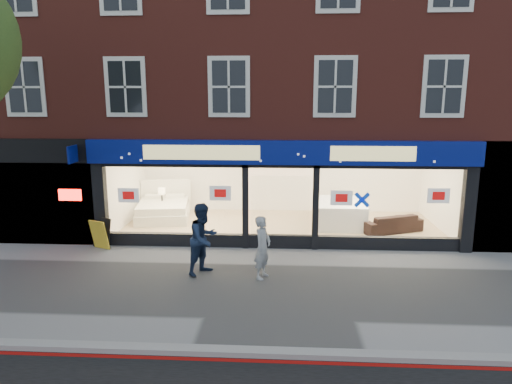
# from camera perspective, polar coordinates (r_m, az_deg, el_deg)

# --- Properties ---
(ground) EXTENTS (120.00, 120.00, 0.00)m
(ground) POSITION_cam_1_polar(r_m,az_deg,el_deg) (11.20, 2.92, -12.00)
(ground) COLOR gray
(ground) RESTS_ON ground
(kerb_line) EXTENTS (60.00, 0.10, 0.01)m
(kerb_line) POSITION_cam_1_polar(r_m,az_deg,el_deg) (8.46, 2.76, -20.45)
(kerb_line) COLOR #8C0A07
(kerb_line) RESTS_ON ground
(kerb_stone) EXTENTS (60.00, 0.25, 0.12)m
(kerb_stone) POSITION_cam_1_polar(r_m,az_deg,el_deg) (8.60, 2.78, -19.43)
(kerb_stone) COLOR gray
(kerb_stone) RESTS_ON ground
(showroom_floor) EXTENTS (11.00, 4.50, 0.10)m
(showroom_floor) POSITION_cam_1_polar(r_m,az_deg,el_deg) (16.14, 3.05, -4.31)
(showroom_floor) COLOR tan
(showroom_floor) RESTS_ON ground
(building) EXTENTS (19.00, 8.26, 10.30)m
(building) POSITION_cam_1_polar(r_m,az_deg,el_deg) (17.33, 3.27, 18.90)
(building) COLOR maroon
(building) RESTS_ON ground
(display_bed) EXTENTS (2.17, 2.50, 1.28)m
(display_bed) POSITION_cam_1_polar(r_m,az_deg,el_deg) (17.22, -11.46, -2.09)
(display_bed) COLOR white
(display_bed) RESTS_ON showroom_floor
(bedside_table) EXTENTS (0.57, 0.57, 0.55)m
(bedside_table) POSITION_cam_1_polar(r_m,az_deg,el_deg) (17.38, -11.60, -2.25)
(bedside_table) COLOR brown
(bedside_table) RESTS_ON showroom_floor
(mattress_stack) EXTENTS (1.70, 2.15, 0.84)m
(mattress_stack) POSITION_cam_1_polar(r_m,az_deg,el_deg) (16.31, 10.34, -2.60)
(mattress_stack) COLOR white
(mattress_stack) RESTS_ON showroom_floor
(sofa) EXTENTS (2.19, 1.52, 0.60)m
(sofa) POSITION_cam_1_polar(r_m,az_deg,el_deg) (15.94, 16.50, -3.69)
(sofa) COLOR black
(sofa) RESTS_ON showroom_floor
(a_board) EXTENTS (0.71, 0.59, 0.92)m
(a_board) POSITION_cam_1_polar(r_m,az_deg,el_deg) (14.63, -18.84, -4.96)
(a_board) COLOR gold
(a_board) RESTS_ON ground
(pedestrian_grey) EXTENTS (0.58, 0.69, 1.61)m
(pedestrian_grey) POSITION_cam_1_polar(r_m,az_deg,el_deg) (11.57, 0.82, -6.92)
(pedestrian_grey) COLOR #9EA0A5
(pedestrian_grey) RESTS_ON ground
(pedestrian_blue) EXTENTS (1.10, 1.15, 1.87)m
(pedestrian_blue) POSITION_cam_1_polar(r_m,az_deg,el_deg) (11.89, -6.57, -5.81)
(pedestrian_blue) COLOR #172541
(pedestrian_blue) RESTS_ON ground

